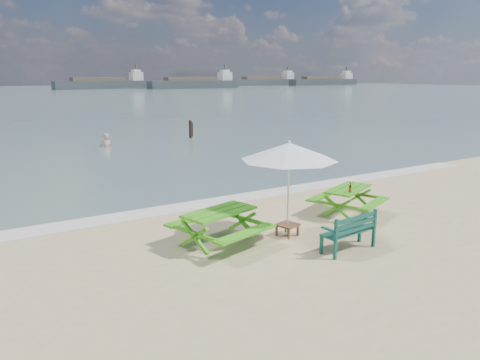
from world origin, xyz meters
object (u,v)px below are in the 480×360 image
side_table (287,229)px  swimmer (106,150)px  patio_umbrella (289,152)px  picnic_table_left (220,229)px  picnic_table_right (348,202)px  beer_bottle (350,189)px  park_bench (348,239)px

side_table → swimmer: size_ratio=0.31×
side_table → patio_umbrella: (0.00, 0.00, 1.87)m
picnic_table_left → patio_umbrella: (1.68, -0.30, 1.64)m
picnic_table_right → beer_bottle: size_ratio=8.27×
patio_umbrella → swimmer: 16.47m
picnic_table_right → swimmer: picnic_table_right is taller
swimmer → picnic_table_right: bearing=-82.9°
picnic_table_right → patio_umbrella: bearing=-168.8°
park_bench → side_table: (-0.54, 1.44, -0.10)m
patio_umbrella → beer_bottle: 2.43m
picnic_table_right → swimmer: size_ratio=1.24×
park_bench → swimmer: (-0.07, 17.76, -0.44)m
patio_umbrella → swimmer: patio_umbrella is taller
picnic_table_left → park_bench: 2.82m
park_bench → patio_umbrella: 2.35m
park_bench → swimmer: bearing=90.2°
side_table → patio_umbrella: 1.87m
side_table → picnic_table_right: bearing=11.2°
picnic_table_right → patio_umbrella: size_ratio=0.81×
picnic_table_right → side_table: picnic_table_right is taller
swimmer → park_bench: bearing=-89.8°
side_table → patio_umbrella: bearing=0.0°
picnic_table_right → beer_bottle: (-0.32, -0.37, 0.48)m
beer_bottle → swimmer: beer_bottle is taller
picnic_table_right → side_table: (-2.44, -0.48, -0.21)m
park_bench → side_table: bearing=110.6°
patio_umbrella → picnic_table_right: bearing=11.2°
picnic_table_right → beer_bottle: bearing=-130.9°
picnic_table_left → picnic_table_right: 4.12m
picnic_table_left → picnic_table_right: picnic_table_left is taller
picnic_table_right → patio_umbrella: 2.99m
patio_umbrella → beer_bottle: size_ratio=10.25×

